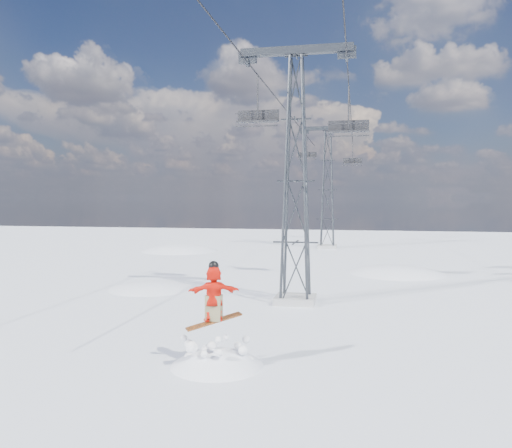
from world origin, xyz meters
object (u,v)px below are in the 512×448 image
Objects in this scene: lift_chair_near at (258,117)px; snowboarder_jump at (217,422)px; lift_tower_far at (328,190)px; lift_tower_near at (296,182)px.

snowboarder_jump is at bearing -84.66° from lift_chair_near.
lift_tower_far is 1.64× the size of snowboarder_jump.
lift_chair_near is (-2.20, 2.36, 3.31)m from lift_tower_near.
lift_tower_near is 25.00m from lift_tower_far.
lift_chair_near is (-1.05, 11.25, 10.42)m from snowboarder_jump.
lift_tower_near is 1.64× the size of snowboarder_jump.
lift_tower_far reaches higher than lift_chair_near.
lift_chair_near is (-2.20, -22.64, 3.31)m from lift_tower_far.
lift_tower_near is 11.44m from snowboarder_jump.
lift_chair_near is at bearing 132.94° from lift_tower_near.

